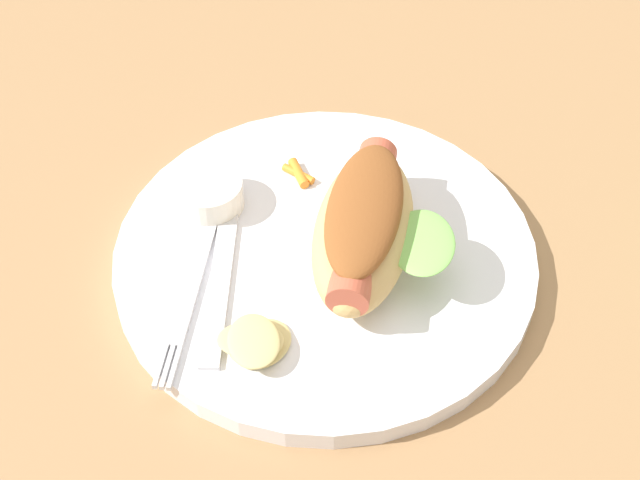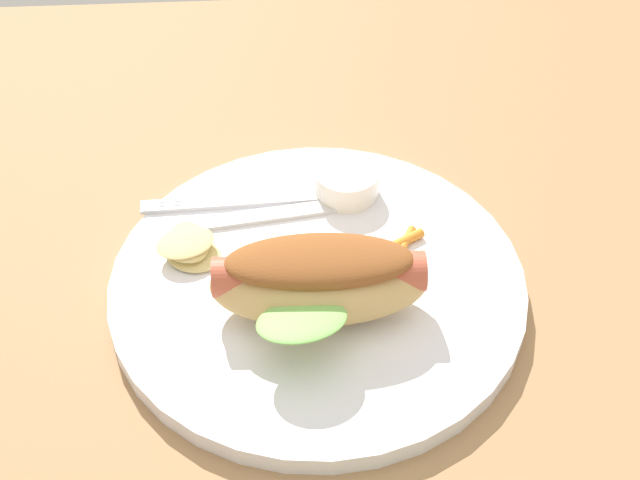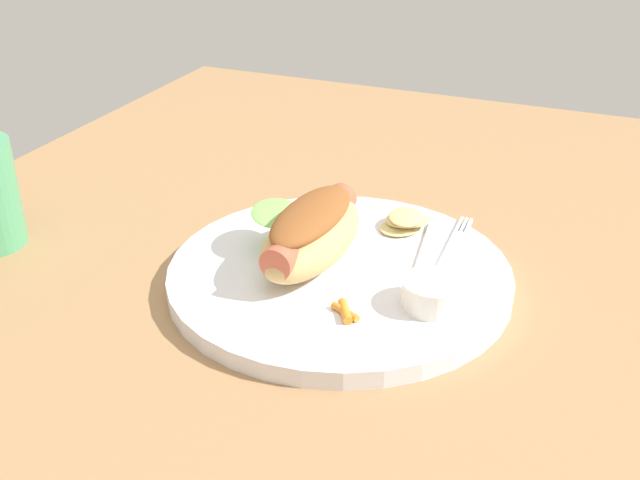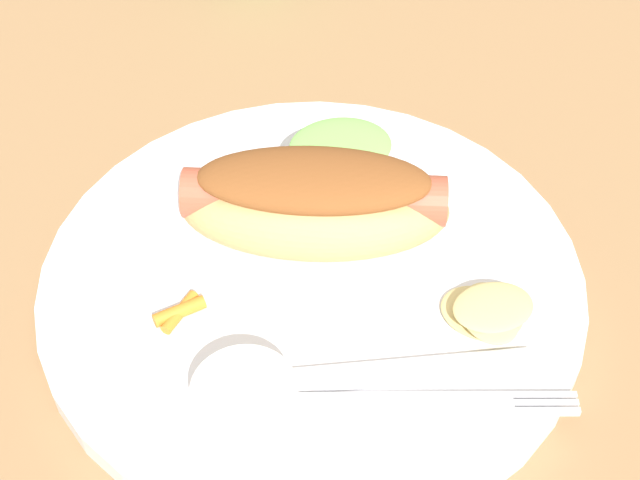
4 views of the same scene
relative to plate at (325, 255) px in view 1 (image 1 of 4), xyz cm
name	(u,v)px [view 1 (image 1 of 4)]	position (x,y,z in cm)	size (l,w,h in cm)	color
ground_plane	(358,245)	(2.85, -2.06, -1.70)	(120.00, 90.00, 1.80)	#9E754C
plate	(325,255)	(0.00, 0.00, 0.00)	(30.25, 30.25, 1.60)	white
hot_dog	(365,225)	(-0.08, -2.77, 3.78)	(15.15, 10.40, 5.63)	tan
sauce_ramekin	(210,191)	(3.18, 9.18, 1.95)	(5.12, 5.12, 2.31)	white
fork	(192,284)	(-4.96, 8.48, 1.00)	(16.23, 1.77, 0.40)	silver
knife	(221,273)	(-3.64, 6.72, 0.98)	(15.89, 1.40, 0.36)	silver
chips_pile	(256,342)	(-9.39, 3.00, 1.59)	(5.89, 5.69, 1.50)	#D7C27C
carrot_garnish	(298,173)	(6.91, 3.20, 1.15)	(2.84, 2.75, 0.75)	orange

